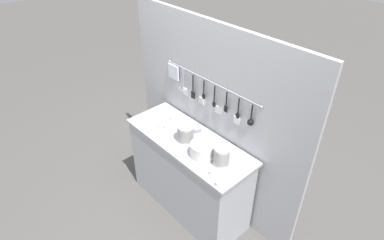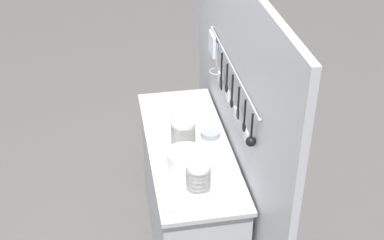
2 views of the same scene
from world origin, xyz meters
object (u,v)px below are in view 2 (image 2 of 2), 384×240
object	(u,v)px
bowl_stack_tall_left	(198,177)
cup_beside_plates	(167,210)
cup_edge_far	(193,111)
cup_centre	(169,115)
steel_mixing_bowl	(210,133)
cup_edge_near	(176,118)
plate_stack	(186,161)
cup_front_left	(173,194)
bowl_stack_short_front	(183,133)

from	to	relation	value
bowl_stack_tall_left	cup_beside_plates	bearing A→B (deg)	-52.61
cup_beside_plates	cup_edge_far	xyz separation A→B (m)	(-0.96, 0.31, 0.00)
cup_beside_plates	cup_centre	xyz separation A→B (m)	(-0.94, 0.14, 0.00)
steel_mixing_bowl	cup_edge_near	world-z (taller)	same
plate_stack	cup_front_left	bearing A→B (deg)	-25.73
bowl_stack_tall_left	steel_mixing_bowl	size ratio (longest dim) A/B	1.51
cup_centre	cup_edge_far	size ratio (longest dim) A/B	1.00
cup_front_left	plate_stack	bearing A→B (deg)	154.27
cup_edge_far	steel_mixing_bowl	bearing A→B (deg)	11.47
bowl_stack_tall_left	cup_edge_far	xyz separation A→B (m)	(-0.81, 0.12, -0.08)
cup_beside_plates	cup_edge_far	distance (m)	1.01
bowl_stack_tall_left	cup_edge_near	world-z (taller)	bowl_stack_tall_left
bowl_stack_tall_left	cup_beside_plates	distance (m)	0.26
plate_stack	cup_centre	size ratio (longest dim) A/B	5.05
plate_stack	cup_front_left	size ratio (longest dim) A/B	5.05
bowl_stack_short_front	cup_edge_near	size ratio (longest dim) A/B	4.16
bowl_stack_short_front	cup_edge_far	bearing A→B (deg)	160.07
cup_beside_plates	cup_edge_near	size ratio (longest dim) A/B	1.00
plate_stack	steel_mixing_bowl	world-z (taller)	plate_stack
bowl_stack_short_front	cup_front_left	size ratio (longest dim) A/B	4.16
bowl_stack_short_front	steel_mixing_bowl	xyz separation A→B (m)	(-0.06, 0.19, -0.07)
bowl_stack_short_front	cup_centre	size ratio (longest dim) A/B	4.16
bowl_stack_tall_left	plate_stack	distance (m)	0.20
cup_beside_plates	cup_front_left	size ratio (longest dim) A/B	1.00
cup_front_left	cup_edge_far	size ratio (longest dim) A/B	1.00
bowl_stack_tall_left	cup_edge_far	distance (m)	0.82
plate_stack	cup_edge_far	size ratio (longest dim) A/B	5.05
cup_centre	steel_mixing_bowl	bearing A→B (deg)	40.68
cup_edge_far	cup_beside_plates	bearing A→B (deg)	-18.15
steel_mixing_bowl	cup_centre	size ratio (longest dim) A/B	2.88
plate_stack	cup_edge_near	size ratio (longest dim) A/B	5.05
bowl_stack_short_front	steel_mixing_bowl	world-z (taller)	bowl_stack_short_front
plate_stack	cup_beside_plates	size ratio (longest dim) A/B	5.05
bowl_stack_short_front	cup_edge_far	size ratio (longest dim) A/B	4.16
bowl_stack_short_front	cup_centre	world-z (taller)	bowl_stack_short_front
bowl_stack_short_front	cup_centre	distance (m)	0.34
cup_edge_near	cup_front_left	xyz separation A→B (m)	(0.76, -0.13, 0.00)
steel_mixing_bowl	cup_centre	distance (m)	0.35
cup_edge_near	bowl_stack_short_front	bearing A→B (deg)	1.37
bowl_stack_tall_left	cup_edge_near	size ratio (longest dim) A/B	4.33
bowl_stack_short_front	cup_front_left	distance (m)	0.51
steel_mixing_bowl	cup_front_left	world-z (taller)	same
bowl_stack_short_front	plate_stack	distance (m)	0.26
plate_stack	cup_centre	bearing A→B (deg)	-178.55
cup_edge_near	bowl_stack_tall_left	bearing A→B (deg)	1.55
plate_stack	cup_beside_plates	xyz separation A→B (m)	(0.34, -0.16, -0.05)
plate_stack	cup_edge_near	bearing A→B (deg)	177.84
cup_centre	cup_front_left	distance (m)	0.82
bowl_stack_short_front	cup_centre	xyz separation A→B (m)	(-0.33, -0.04, -0.07)
bowl_stack_tall_left	cup_centre	world-z (taller)	bowl_stack_tall_left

